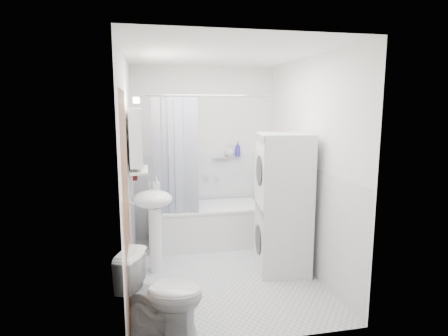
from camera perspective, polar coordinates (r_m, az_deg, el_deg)
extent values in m
plane|color=silver|center=(4.42, -0.18, -15.63)|extent=(2.60, 2.60, 0.00)
plane|color=white|center=(5.33, -2.98, 2.16)|extent=(2.00, 0.00, 2.00)
plane|color=white|center=(2.83, 5.10, -4.35)|extent=(2.00, 0.00, 2.00)
plane|color=white|center=(3.99, -14.41, -0.57)|extent=(0.00, 2.60, 2.60)
plane|color=white|center=(4.37, 12.77, 0.34)|extent=(0.00, 2.60, 2.60)
plane|color=white|center=(4.04, -0.19, 16.93)|extent=(2.60, 2.60, 0.00)
plane|color=white|center=(5.43, -2.90, -4.16)|extent=(1.98, 0.00, 1.98)
plane|color=white|center=(4.13, -13.90, -8.80)|extent=(0.00, 2.58, 2.58)
plane|color=white|center=(4.50, 12.35, -7.23)|extent=(0.00, 2.58, 2.58)
plane|color=brown|center=(3.17, -14.60, -6.83)|extent=(0.00, 2.00, 2.00)
cylinder|color=silver|center=(3.49, -13.85, -5.32)|extent=(0.04, 0.04, 0.04)
cube|color=white|center=(5.16, -2.60, -8.82)|extent=(1.40, 0.65, 0.51)
cube|color=white|center=(5.09, -2.63, -5.92)|extent=(1.42, 0.67, 0.03)
cube|color=silver|center=(5.12, -2.62, -7.16)|extent=(1.22, 0.47, 0.20)
cylinder|color=silver|center=(5.36, -1.10, -1.44)|extent=(0.04, 0.12, 0.04)
cylinder|color=silver|center=(4.64, -2.21, 11.00)|extent=(1.60, 0.02, 0.02)
cube|color=#122041|center=(4.61, -10.14, 1.52)|extent=(0.10, 0.02, 1.45)
cube|color=#122041|center=(4.62, -9.02, 1.56)|extent=(0.10, 0.02, 1.45)
cube|color=#122041|center=(4.62, -7.90, 1.59)|extent=(0.10, 0.02, 1.45)
cube|color=#122041|center=(4.63, -6.79, 1.63)|extent=(0.10, 0.02, 1.45)
cube|color=#122041|center=(4.64, -5.68, 1.66)|extent=(0.10, 0.02, 1.45)
cube|color=#122041|center=(4.65, -4.58, 1.70)|extent=(0.10, 0.02, 1.45)
ellipsoid|color=white|center=(4.24, -10.85, -4.69)|extent=(0.44, 0.37, 0.20)
cylinder|color=white|center=(4.38, -10.39, -10.73)|extent=(0.14, 0.14, 0.75)
cylinder|color=silver|center=(4.35, -11.20, -2.73)|extent=(0.03, 0.03, 0.14)
cylinder|color=silver|center=(4.30, -11.22, -2.06)|extent=(0.02, 0.10, 0.02)
cube|color=white|center=(4.04, -13.27, 4.60)|extent=(0.12, 0.50, 0.60)
cube|color=white|center=(4.04, -12.35, 4.64)|extent=(0.01, 0.47, 0.57)
cube|color=#FFEABF|center=(4.03, -13.19, 10.01)|extent=(0.06, 0.45, 0.06)
cube|color=silver|center=(4.08, -12.81, -0.29)|extent=(0.18, 0.54, 0.02)
cube|color=silver|center=(5.31, -0.56, 1.61)|extent=(0.22, 0.06, 0.02)
cube|color=#551519|center=(4.30, -13.53, 3.32)|extent=(0.05, 0.31, 0.74)
cube|color=#551519|center=(4.28, -13.30, 7.84)|extent=(0.03, 0.28, 0.08)
cylinder|color=silver|center=(4.28, -13.86, 8.36)|extent=(0.02, 0.04, 0.02)
cube|color=white|center=(4.39, 8.87, -10.36)|extent=(0.62, 0.62, 0.79)
cylinder|color=#2D2D33|center=(4.31, 5.27, -10.80)|extent=(0.06, 0.33, 0.33)
cube|color=gray|center=(4.20, 5.36, -6.25)|extent=(0.07, 0.49, 0.08)
cube|color=white|center=(4.19, 9.14, -0.16)|extent=(0.62, 0.62, 0.79)
cylinder|color=#2D2D33|center=(4.10, 5.44, -0.41)|extent=(0.06, 0.33, 0.33)
cube|color=gray|center=(4.06, 5.53, 4.54)|extent=(0.07, 0.49, 0.08)
imported|color=white|center=(3.30, -9.46, -18.34)|extent=(0.78, 0.60, 0.68)
imported|color=gray|center=(4.28, -10.24, -3.18)|extent=(0.08, 0.17, 0.08)
imported|color=gray|center=(3.93, -12.87, 0.04)|extent=(0.07, 0.18, 0.07)
imported|color=gray|center=(4.19, -12.81, 0.83)|extent=(0.10, 0.09, 0.10)
imported|color=gray|center=(5.33, 0.84, 2.45)|extent=(0.13, 0.17, 0.13)
imported|color=#3229A6|center=(5.36, 2.09, 2.22)|extent=(0.08, 0.21, 0.08)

